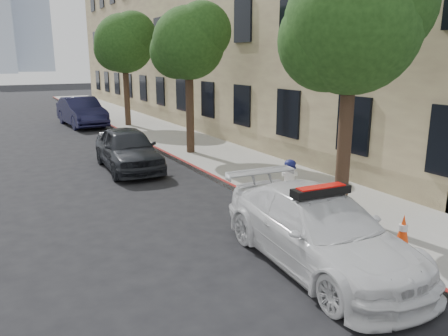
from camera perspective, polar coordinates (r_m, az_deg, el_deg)
name	(u,v)px	position (r m, az deg, el deg)	size (l,w,h in m)	color
ground	(185,217)	(10.29, -5.08, -6.42)	(120.00, 120.00, 0.00)	black
sidewalk	(169,136)	(20.57, -7.26, 4.12)	(3.20, 50.00, 0.15)	gray
curb_strip	(137,139)	(20.06, -11.35, 3.70)	(0.12, 50.00, 0.15)	maroon
building	(222,34)	(27.22, -0.23, 17.04)	(8.00, 36.00, 10.00)	tan
tree_near	(354,24)	(9.65, 16.62, 17.55)	(2.92, 2.82, 5.62)	black
tree_mid	(190,42)	(16.32, -4.52, 16.03)	(2.77, 2.64, 5.43)	black
tree_far	(125,43)	(23.83, -12.86, 15.65)	(3.10, 3.00, 5.81)	black
police_car	(319,230)	(7.96, 12.27, -7.88)	(2.16, 4.66, 1.47)	silver
parked_car_mid	(128,149)	(14.83, -12.46, 2.48)	(1.65, 4.10, 1.40)	black
parked_car_far	(82,112)	(25.27, -18.11, 7.00)	(1.65, 4.75, 1.56)	black
fire_hydrant	(290,178)	(11.35, 8.57, -1.31)	(0.40, 0.37, 0.95)	white
traffic_cone	(403,235)	(8.52, 22.29, -8.10)	(0.44, 0.44, 0.77)	black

